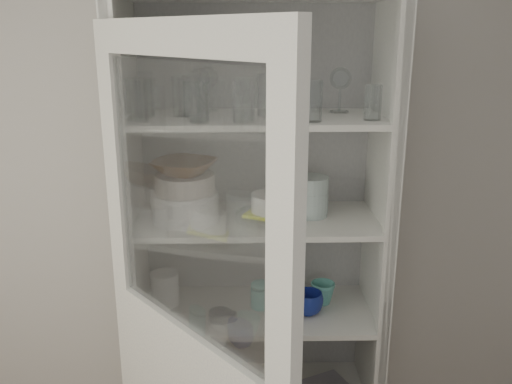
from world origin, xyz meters
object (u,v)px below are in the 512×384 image
at_px(white_ramekin, 272,203).
at_px(yellow_trivet, 272,213).
at_px(plate_stack_back, 177,196).
at_px(measuring_cups, 220,315).
at_px(goblet_1, 200,88).
at_px(mug_teal, 323,293).
at_px(goblet_3, 340,88).
at_px(mug_white, 278,312).
at_px(grey_bowl_stack, 311,196).
at_px(goblet_0, 208,87).
at_px(plate_stack_front, 186,206).
at_px(cream_dish, 247,382).
at_px(terracotta_bowl, 184,167).
at_px(cream_bowl, 185,183).
at_px(mug_blue, 308,303).
at_px(white_canister, 165,288).
at_px(pantry_cabinet, 256,283).
at_px(glass_platter, 272,216).
at_px(teal_jar, 261,296).
at_px(goblet_2, 288,92).

bearing_deg(white_ramekin, yellow_trivet, 0.00).
distance_m(plate_stack_back, measuring_cups, 0.52).
distance_m(goblet_1, mug_teal, 0.98).
distance_m(goblet_3, mug_white, 0.90).
bearing_deg(grey_bowl_stack, goblet_0, 165.60).
relative_size(plate_stack_front, cream_dish, 1.22).
height_order(goblet_3, measuring_cups, goblet_3).
height_order(terracotta_bowl, yellow_trivet, terracotta_bowl).
height_order(cream_bowl, mug_white, cream_bowl).
bearing_deg(mug_white, mug_blue, 14.41).
bearing_deg(terracotta_bowl, yellow_trivet, 2.07).
bearing_deg(plate_stack_front, white_canister, 145.68).
relative_size(grey_bowl_stack, mug_teal, 1.58).
height_order(grey_bowl_stack, cream_dish, grey_bowl_stack).
bearing_deg(yellow_trivet, goblet_1, 156.15).
xyz_separation_m(plate_stack_front, cream_dish, (0.23, 0.04, -0.82)).
bearing_deg(mug_blue, yellow_trivet, 153.52).
height_order(goblet_3, cream_dish, goblet_3).
height_order(goblet_0, white_canister, goblet_0).
distance_m(plate_stack_front, white_canister, 0.41).
xyz_separation_m(goblet_1, white_canister, (-0.17, -0.06, -0.82)).
bearing_deg(measuring_cups, yellow_trivet, 20.73).
bearing_deg(plate_stack_front, mug_white, -13.18).
distance_m(plate_stack_back, white_ramekin, 0.41).
bearing_deg(pantry_cabinet, white_canister, -177.16).
xyz_separation_m(glass_platter, cream_dish, (-0.10, 0.02, -0.78)).
height_order(goblet_1, terracotta_bowl, goblet_1).
relative_size(goblet_1, grey_bowl_stack, 1.16).
bearing_deg(cream_bowl, yellow_trivet, 2.07).
bearing_deg(white_canister, grey_bowl_stack, -3.61).
distance_m(plate_stack_back, yellow_trivet, 0.41).
relative_size(goblet_3, mug_teal, 1.85).
relative_size(goblet_0, teal_jar, 1.88).
relative_size(goblet_1, yellow_trivet, 1.05).
bearing_deg(pantry_cabinet, white_ramekin, -53.19).
bearing_deg(goblet_0, yellow_trivet, -27.58).
distance_m(glass_platter, white_ramekin, 0.06).
bearing_deg(grey_bowl_stack, plate_stack_front, -175.70).
bearing_deg(yellow_trivet, plate_stack_front, -177.93).
distance_m(goblet_0, yellow_trivet, 0.55).
bearing_deg(plate_stack_front, goblet_3, 10.00).
height_order(plate_stack_back, white_canister, plate_stack_back).
xyz_separation_m(goblet_2, terracotta_bowl, (-0.40, -0.12, -0.27)).
distance_m(plate_stack_front, terracotta_bowl, 0.15).
relative_size(glass_platter, grey_bowl_stack, 1.81).
distance_m(plate_stack_front, teal_jar, 0.50).
xyz_separation_m(yellow_trivet, grey_bowl_stack, (0.16, 0.02, 0.06)).
bearing_deg(cream_dish, glass_platter, -13.54).
height_order(goblet_1, grey_bowl_stack, goblet_1).
bearing_deg(measuring_cups, grey_bowl_stack, 15.81).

